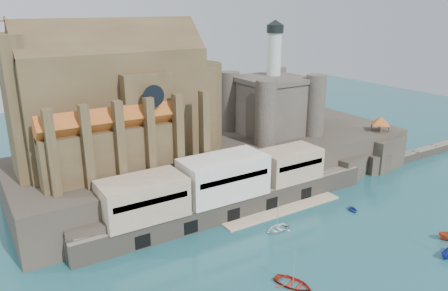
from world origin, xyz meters
TOP-DOWN VIEW (x-y plane):
  - ground at (0.00, 0.00)m, footprint 300.00×300.00m
  - promontory at (-0.19, 39.37)m, footprint 100.00×36.00m
  - quay at (-10.19, 23.07)m, footprint 70.00×12.00m
  - church at (-24.13, 41.85)m, footprint 47.00×25.93m
  - castle_keep at (16.08, 41.08)m, footprint 21.20×21.20m
  - rock_outcrop at (42.00, 25.84)m, footprint 14.50×10.50m
  - pavilion at (42.00, 26.00)m, footprint 6.40×6.40m
  - breakwater at (66.00, 24.00)m, footprint 40.00×3.00m
  - boat_0 at (-13.79, -3.64)m, footprint 4.70×3.02m
  - boat_6 at (-4.55, 11.92)m, footprint 1.70×4.14m
  - boat_7 at (14.72, 9.84)m, footprint 3.19×2.42m

SIDE VIEW (x-z plane):
  - ground at x=0.00m, z-range 0.00..0.00m
  - breakwater at x=66.00m, z-range -1.20..1.20m
  - boat_0 at x=-13.79m, z-range -3.19..3.19m
  - boat_6 at x=-4.55m, z-range -2.82..2.82m
  - boat_7 at x=14.72m, z-range -1.64..1.64m
  - rock_outcrop at x=42.00m, z-range -0.33..8.37m
  - promontory at x=-0.19m, z-range -0.08..9.92m
  - quay at x=-10.19m, z-range -0.46..12.59m
  - pavilion at x=42.00m, z-range 10.03..15.43m
  - castle_keep at x=16.08m, z-range 3.66..32.96m
  - church at x=-24.13m, z-range 6.88..37.38m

